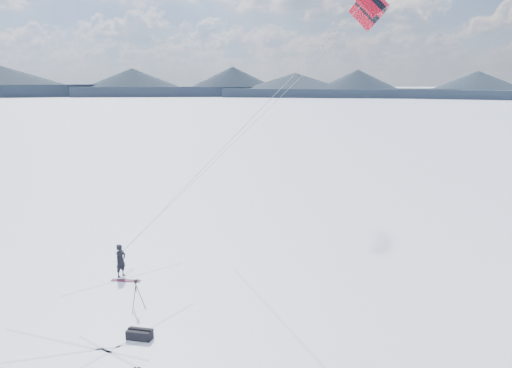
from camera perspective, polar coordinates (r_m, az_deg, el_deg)
The scene contains 8 objects.
ground at distance 21.84m, azimuth -14.34°, elevation -14.90°, with size 1800.00×1800.00×0.00m, color white.
horizon_hills at distance 20.38m, azimuth -14.91°, elevation -4.58°, with size 704.84×706.81×9.56m.
snow_tracks at distance 22.00m, azimuth -16.29°, elevation -14.81°, with size 14.76×10.25×0.01m.
snowkiter at distance 26.40m, azimuth -15.11°, elevation -10.16°, with size 0.61×0.40×1.68m, color black.
snowboard at distance 25.79m, azimuth -14.64°, elevation -10.63°, with size 1.45×0.27×0.04m, color maroon.
tripod at distance 22.31m, azimuth -13.53°, elevation -11.76°, with size 0.67×0.62×1.38m.
gear_bag_a at distance 20.32m, azimuth -13.16°, elevation -16.37°, with size 1.03×0.66×0.43m.
power_kite at distance 22.24m, azimuth 12.73°, elevation 19.33°, with size 12.46×5.58×12.36m.
Camera 1 is at (12.81, -14.84, 9.64)m, focal length 35.00 mm.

